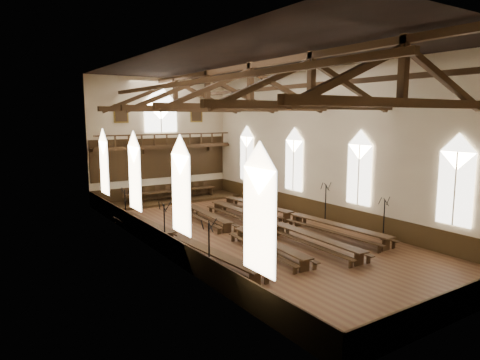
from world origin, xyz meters
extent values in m
plane|color=brown|center=(0.00, 0.00, 0.00)|extent=(26.00, 26.00, 0.00)
plane|color=beige|center=(0.00, 13.00, 5.00)|extent=(12.00, 0.00, 12.00)
plane|color=beige|center=(0.00, -13.00, 5.00)|extent=(12.00, 0.00, 12.00)
plane|color=beige|center=(-6.00, 0.00, 5.00)|extent=(0.00, 26.00, 26.00)
plane|color=beige|center=(6.00, 0.00, 5.00)|extent=(0.00, 26.00, 26.00)
plane|color=black|center=(0.00, 0.00, 10.00)|extent=(26.00, 26.00, 0.00)
cube|color=#392711|center=(0.00, 12.96, 0.60)|extent=(11.90, 0.08, 1.20)
cube|color=#392711|center=(0.00, -12.96, 0.60)|extent=(11.90, 0.08, 1.20)
cube|color=#392711|center=(-5.96, 0.00, 0.60)|extent=(0.08, 25.90, 1.20)
cube|color=#392711|center=(5.96, 0.00, 0.60)|extent=(0.08, 25.90, 1.20)
cube|color=white|center=(-5.90, -9.00, 3.40)|extent=(0.05, 1.80, 3.60)
cube|color=white|center=(-5.90, -9.00, 5.20)|extent=(0.05, 1.80, 1.80)
cylinder|color=beige|center=(-5.86, -9.00, 3.40)|extent=(0.08, 0.08, 3.60)
cube|color=white|center=(-5.90, -3.00, 3.40)|extent=(0.05, 1.80, 3.60)
cube|color=white|center=(-5.90, -3.00, 5.20)|extent=(0.05, 1.80, 1.80)
cylinder|color=beige|center=(-5.86, -3.00, 3.40)|extent=(0.08, 0.08, 3.60)
cube|color=white|center=(-5.90, 3.00, 3.40)|extent=(0.05, 1.80, 3.60)
cube|color=white|center=(-5.90, 3.00, 5.20)|extent=(0.05, 1.80, 1.80)
cylinder|color=beige|center=(-5.86, 3.00, 3.40)|extent=(0.08, 0.08, 3.60)
cube|color=white|center=(-5.90, 9.00, 3.40)|extent=(0.05, 1.80, 3.60)
cube|color=white|center=(-5.90, 9.00, 5.20)|extent=(0.05, 1.80, 1.80)
cylinder|color=beige|center=(-5.86, 9.00, 3.40)|extent=(0.08, 0.08, 3.60)
cube|color=white|center=(5.90, -9.00, 3.40)|extent=(0.05, 1.80, 3.60)
cube|color=white|center=(5.90, -9.00, 5.20)|extent=(0.05, 1.80, 1.80)
cylinder|color=beige|center=(5.86, -9.00, 3.40)|extent=(0.08, 0.08, 3.60)
cube|color=white|center=(5.90, -3.00, 3.40)|extent=(0.05, 1.80, 3.60)
cube|color=white|center=(5.90, -3.00, 5.20)|extent=(0.05, 1.80, 1.80)
cylinder|color=beige|center=(5.86, -3.00, 3.40)|extent=(0.08, 0.08, 3.60)
cube|color=white|center=(5.90, 3.00, 3.40)|extent=(0.05, 1.80, 3.60)
cube|color=white|center=(5.90, 3.00, 5.20)|extent=(0.05, 1.80, 1.80)
cylinder|color=beige|center=(5.86, 3.00, 3.40)|extent=(0.08, 0.08, 3.60)
cube|color=white|center=(5.90, 9.00, 3.40)|extent=(0.05, 1.80, 3.60)
cube|color=white|center=(5.90, 9.00, 5.20)|extent=(0.05, 1.80, 1.80)
cylinder|color=beige|center=(5.86, 9.00, 3.40)|extent=(0.08, 0.08, 3.60)
cube|color=white|center=(0.00, 12.90, 6.80)|extent=(2.80, 0.05, 2.40)
cube|color=white|center=(0.00, 12.90, 8.00)|extent=(2.80, 0.05, 2.80)
cylinder|color=beige|center=(0.00, 12.86, 6.80)|extent=(0.10, 0.10, 2.40)
cube|color=#3C2313|center=(0.00, 12.35, 4.40)|extent=(11.80, 1.20, 0.20)
cube|color=#392711|center=(0.00, 12.94, 3.45)|extent=(11.80, 0.10, 3.30)
cube|color=#3C2313|center=(0.00, 11.81, 5.45)|extent=(11.60, 0.12, 0.10)
cube|color=#3C2313|center=(0.00, 11.81, 4.55)|extent=(11.60, 0.12, 0.10)
cube|color=#3C2313|center=(-4.50, 12.75, 4.15)|extent=(0.35, 0.40, 0.50)
cube|color=#3C2313|center=(-1.50, 12.75, 4.15)|extent=(0.35, 0.40, 0.50)
cube|color=#3C2313|center=(1.50, 12.75, 4.15)|extent=(0.35, 0.40, 0.50)
cube|color=#3C2313|center=(4.50, 12.75, 4.15)|extent=(0.35, 0.40, 0.50)
cube|color=brown|center=(-3.30, 12.91, 7.10)|extent=(1.15, 0.06, 1.45)
cube|color=black|center=(-3.30, 12.87, 7.10)|extent=(0.95, 0.04, 1.25)
cube|color=brown|center=(3.30, 12.91, 7.10)|extent=(1.15, 0.06, 1.45)
cube|color=black|center=(3.30, 12.87, 7.10)|extent=(0.95, 0.04, 1.25)
cube|color=#3C2313|center=(0.00, -10.00, 7.40)|extent=(11.70, 0.35, 0.35)
cube|color=#3C2313|center=(0.00, -10.00, 8.70)|extent=(0.30, 0.30, 2.40)
cube|color=#3C2313|center=(-2.88, -10.00, 8.30)|extent=(5.44, 0.26, 2.40)
cube|color=#3C2313|center=(2.88, -10.00, 8.30)|extent=(5.44, 0.26, 2.40)
cube|color=#3C2313|center=(0.00, -5.00, 7.40)|extent=(11.70, 0.35, 0.35)
cube|color=#3C2313|center=(0.00, -5.00, 8.70)|extent=(0.30, 0.30, 2.40)
cube|color=#3C2313|center=(-2.88, -5.00, 8.30)|extent=(5.44, 0.26, 2.40)
cube|color=#3C2313|center=(2.88, -5.00, 8.30)|extent=(5.44, 0.26, 2.40)
cube|color=#3C2313|center=(0.00, 0.00, 7.40)|extent=(11.70, 0.35, 0.35)
cube|color=#3C2313|center=(0.00, 0.00, 8.70)|extent=(0.30, 0.30, 2.40)
cube|color=#3C2313|center=(-2.88, 0.00, 8.30)|extent=(5.44, 0.26, 2.40)
cube|color=#3C2313|center=(2.88, 0.00, 8.30)|extent=(5.44, 0.26, 2.40)
cube|color=#3C2313|center=(0.00, 5.00, 7.40)|extent=(11.70, 0.35, 0.35)
cube|color=#3C2313|center=(0.00, 5.00, 8.70)|extent=(0.30, 0.30, 2.40)
cube|color=#3C2313|center=(-2.88, 5.00, 8.30)|extent=(5.44, 0.26, 2.40)
cube|color=#3C2313|center=(2.88, 5.00, 8.30)|extent=(5.44, 0.26, 2.40)
cube|color=#3C2313|center=(0.00, 10.00, 7.40)|extent=(11.70, 0.35, 0.35)
cube|color=#3C2313|center=(0.00, 10.00, 8.70)|extent=(0.30, 0.30, 2.40)
cube|color=#3C2313|center=(-2.88, 10.00, 8.30)|extent=(5.44, 0.26, 2.40)
cube|color=#3C2313|center=(2.88, 10.00, 8.30)|extent=(5.44, 0.26, 2.40)
cube|color=#3C2313|center=(-3.36, 0.00, 8.70)|extent=(0.25, 25.70, 0.25)
cube|color=#3C2313|center=(3.36, 0.00, 8.70)|extent=(0.25, 25.70, 0.25)
cube|color=#3C2313|center=(0.00, 0.00, 9.70)|extent=(0.30, 25.70, 0.30)
cube|color=#3C2313|center=(-4.94, -3.81, 0.67)|extent=(1.10, 6.67, 0.08)
cube|color=#3C2313|center=(-4.94, -6.79, 0.32)|extent=(0.57, 0.11, 0.64)
cube|color=#3C2313|center=(-4.94, -0.82, 0.32)|extent=(0.57, 0.11, 0.64)
cube|color=#3C2313|center=(-4.94, -3.81, 0.24)|extent=(0.47, 5.87, 0.08)
cube|color=#3C2313|center=(-5.53, -3.85, 0.40)|extent=(0.71, 6.64, 0.06)
cube|color=#3C2313|center=(-5.53, -6.88, 0.18)|extent=(0.22, 0.08, 0.37)
cube|color=#3C2313|center=(-5.53, -0.81, 0.18)|extent=(0.22, 0.08, 0.37)
cube|color=#3C2313|center=(-4.36, -3.77, 0.40)|extent=(0.71, 6.64, 0.06)
cube|color=#3C2313|center=(-4.36, -6.80, 0.18)|extent=(0.22, 0.08, 0.37)
cube|color=#3C2313|center=(-4.36, -0.73, 0.18)|extent=(0.22, 0.08, 0.37)
cube|color=#3C2313|center=(-4.94, 3.59, 0.67)|extent=(1.10, 6.67, 0.08)
cube|color=#3C2313|center=(-4.94, 0.61, 0.32)|extent=(0.57, 0.11, 0.64)
cube|color=#3C2313|center=(-4.94, 6.58, 0.32)|extent=(0.57, 0.11, 0.64)
cube|color=#3C2313|center=(-4.94, 3.59, 0.24)|extent=(0.47, 5.87, 0.08)
cube|color=#3C2313|center=(-5.53, 3.55, 0.40)|extent=(0.71, 6.64, 0.06)
cube|color=#3C2313|center=(-5.53, 0.52, 0.18)|extent=(0.22, 0.08, 0.37)
cube|color=#3C2313|center=(-5.53, 6.59, 0.18)|extent=(0.22, 0.08, 0.37)
cube|color=#3C2313|center=(-4.36, 3.63, 0.40)|extent=(0.71, 6.64, 0.06)
cube|color=#3C2313|center=(-4.36, 0.60, 0.18)|extent=(0.22, 0.08, 0.37)
cube|color=#3C2313|center=(-4.36, 6.67, 0.18)|extent=(0.22, 0.08, 0.37)
cube|color=#3C2313|center=(-1.16, -3.80, 0.63)|extent=(1.06, 6.29, 0.07)
cube|color=#3C2313|center=(-1.16, -6.61, 0.30)|extent=(0.54, 0.11, 0.60)
cube|color=#3C2313|center=(-1.16, -0.98, 0.30)|extent=(0.54, 0.11, 0.60)
cube|color=#3C2313|center=(-1.16, -3.80, 0.22)|extent=(0.46, 5.53, 0.07)
cube|color=#3C2313|center=(-1.72, -3.76, 0.38)|extent=(0.69, 6.26, 0.05)
cube|color=#3C2313|center=(-1.72, -6.62, 0.17)|extent=(0.20, 0.08, 0.35)
cube|color=#3C2313|center=(-1.72, -0.90, 0.17)|extent=(0.20, 0.08, 0.35)
cube|color=#3C2313|center=(-0.61, -3.84, 0.38)|extent=(0.69, 6.26, 0.05)
cube|color=#3C2313|center=(-0.61, -6.70, 0.17)|extent=(0.20, 0.08, 0.35)
cube|color=#3C2313|center=(-0.61, -0.97, 0.17)|extent=(0.20, 0.08, 0.35)
cube|color=#3C2313|center=(-1.16, 3.60, 0.63)|extent=(1.06, 6.29, 0.07)
cube|color=#3C2313|center=(-1.16, 0.79, 0.30)|extent=(0.54, 0.11, 0.60)
cube|color=#3C2313|center=(-1.16, 6.42, 0.30)|extent=(0.54, 0.11, 0.60)
cube|color=#3C2313|center=(-1.16, 3.60, 0.22)|extent=(0.46, 5.53, 0.07)
cube|color=#3C2313|center=(-1.72, 3.64, 0.38)|extent=(0.69, 6.26, 0.05)
cube|color=#3C2313|center=(-1.72, 0.78, 0.17)|extent=(0.20, 0.08, 0.35)
cube|color=#3C2313|center=(-1.72, 6.50, 0.17)|extent=(0.20, 0.08, 0.35)
cube|color=#3C2313|center=(-0.61, 3.56, 0.38)|extent=(0.69, 6.26, 0.05)
cube|color=#3C2313|center=(-0.61, 0.70, 0.17)|extent=(0.20, 0.08, 0.35)
cube|color=#3C2313|center=(-0.61, 6.43, 0.17)|extent=(0.20, 0.08, 0.35)
cube|color=#3C2313|center=(1.19, -4.40, 0.68)|extent=(0.82, 6.70, 0.08)
cube|color=#3C2313|center=(1.19, -7.41, 0.32)|extent=(0.57, 0.09, 0.64)
cube|color=#3C2313|center=(1.19, -1.39, 0.32)|extent=(0.57, 0.09, 0.64)
cube|color=#3C2313|center=(1.19, -4.40, 0.24)|extent=(0.21, 5.92, 0.08)
cube|color=#3C2313|center=(0.60, -4.38, 0.40)|extent=(0.42, 6.69, 0.06)
cube|color=#3C2313|center=(0.60, -7.44, 0.19)|extent=(0.22, 0.07, 0.37)
cube|color=#3C2313|center=(0.60, -1.33, 0.19)|extent=(0.22, 0.07, 0.37)
cube|color=#3C2313|center=(1.78, -4.41, 0.40)|extent=(0.42, 6.69, 0.06)
cube|color=#3C2313|center=(1.78, -7.47, 0.19)|extent=(0.22, 0.07, 0.37)
cube|color=#3C2313|center=(1.78, -1.36, 0.19)|extent=(0.22, 0.07, 0.37)
cube|color=#3C2313|center=(1.19, 3.00, 0.68)|extent=(0.82, 6.70, 0.08)
cube|color=#3C2313|center=(1.19, -0.01, 0.32)|extent=(0.57, 0.09, 0.64)
cube|color=#3C2313|center=(1.19, 6.01, 0.32)|extent=(0.57, 0.09, 0.64)
cube|color=#3C2313|center=(1.19, 3.00, 0.24)|extent=(0.21, 5.92, 0.08)
cube|color=#3C2313|center=(0.60, 3.02, 0.40)|extent=(0.42, 6.69, 0.06)
cube|color=#3C2313|center=(0.60, -0.04, 0.19)|extent=(0.22, 0.07, 0.37)
cube|color=#3C2313|center=(0.60, 6.07, 0.19)|extent=(0.22, 0.07, 0.37)
cube|color=#3C2313|center=(1.78, 2.99, 0.40)|extent=(0.42, 6.69, 0.06)
cube|color=#3C2313|center=(1.78, -0.07, 0.19)|extent=(0.22, 0.07, 0.37)
cube|color=#3C2313|center=(1.78, 6.04, 0.19)|extent=(0.22, 0.07, 0.37)
cube|color=#3C2313|center=(3.47, -3.48, 0.72)|extent=(1.17, 7.08, 0.08)
cube|color=#3C2313|center=(3.47, -6.65, 0.34)|extent=(0.60, 0.12, 0.67)
cube|color=#3C2313|center=(3.47, -0.31, 0.34)|extent=(0.60, 0.12, 0.67)
cube|color=#3C2313|center=(3.47, -3.48, 0.25)|extent=(0.49, 6.24, 0.08)
cube|color=#3C2313|center=(2.85, -3.52, 0.42)|extent=(0.75, 7.05, 0.06)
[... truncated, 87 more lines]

